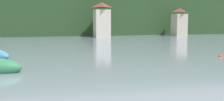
{
  "coord_description": "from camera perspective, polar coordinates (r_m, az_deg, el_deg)",
  "views": [
    {
      "loc": [
        -5.27,
        20.55,
        5.2
      ],
      "look_at": [
        0.0,
        40.61,
        2.86
      ],
      "focal_mm": 43.97,
      "sensor_mm": 36.0,
      "label": 1
    }
  ],
  "objects": [
    {
      "name": "mooring_buoy_near",
      "position": [
        41.66,
        21.63,
        -1.2
      ],
      "size": [
        0.59,
        0.59,
        0.59
      ],
      "primitive_type": "sphere",
      "color": "red",
      "rests_on": "ground_plane"
    },
    {
      "name": "shore_building_westcentral",
      "position": [
        91.92,
        13.81,
        5.69
      ],
      "size": [
        3.96,
        4.58,
        8.91
      ],
      "color": "#BCB29E",
      "rests_on": "ground_plane"
    },
    {
      "name": "shore_building_west",
      "position": [
        83.08,
        -2.14,
        6.31
      ],
      "size": [
        4.65,
        5.14,
        10.39
      ],
      "color": "beige",
      "rests_on": "ground_plane"
    }
  ]
}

